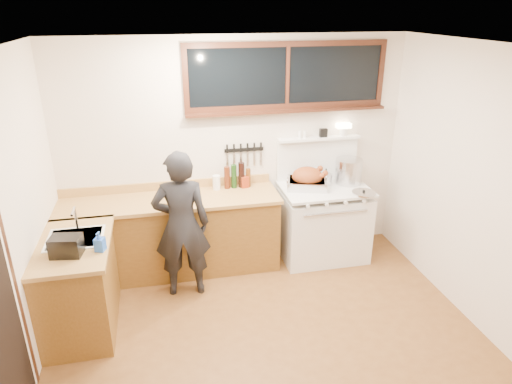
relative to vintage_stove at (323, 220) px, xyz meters
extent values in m
cube|color=brown|center=(-1.00, -1.41, -0.48)|extent=(4.00, 3.50, 0.02)
cube|color=silver|center=(-1.00, 0.36, 0.83)|extent=(4.00, 0.05, 2.60)
cube|color=silver|center=(-1.00, -3.19, 0.83)|extent=(4.00, 0.05, 2.60)
cube|color=silver|center=(-3.03, -1.41, 0.83)|extent=(0.05, 3.50, 2.60)
cube|color=silver|center=(1.02, -1.41, 0.83)|extent=(0.05, 3.50, 2.60)
cube|color=white|center=(-1.00, -1.41, 2.16)|extent=(4.00, 3.50, 0.05)
cube|color=brown|center=(-1.80, 0.04, -0.04)|extent=(2.40, 0.60, 0.86)
cube|color=#B58847|center=(-1.80, 0.03, 0.41)|extent=(2.44, 0.64, 0.04)
cube|color=#B58847|center=(-1.80, 0.32, 0.48)|extent=(2.40, 0.03, 0.10)
sphere|color=#B78C38|center=(-2.80, -0.24, 0.23)|extent=(0.03, 0.03, 0.03)
sphere|color=#B78C38|center=(-2.30, -0.24, 0.23)|extent=(0.03, 0.03, 0.03)
sphere|color=#B78C38|center=(-1.80, -0.24, 0.23)|extent=(0.03, 0.03, 0.03)
sphere|color=#B78C38|center=(-1.30, -0.24, 0.23)|extent=(0.03, 0.03, 0.03)
sphere|color=#B78C38|center=(-0.85, -0.24, 0.23)|extent=(0.03, 0.03, 0.03)
cube|color=brown|center=(-2.70, -0.79, -0.04)|extent=(0.60, 1.05, 0.86)
cube|color=#B58847|center=(-2.69, -0.79, 0.41)|extent=(0.64, 1.09, 0.04)
cube|color=white|center=(-2.68, -0.71, 0.37)|extent=(0.45, 0.40, 0.14)
cube|color=white|center=(-2.68, -0.71, 0.44)|extent=(0.50, 0.45, 0.01)
cylinder|color=silver|center=(-2.68, -0.53, 0.55)|extent=(0.02, 0.02, 0.24)
cylinder|color=silver|center=(-2.68, -0.61, 0.66)|extent=(0.02, 0.18, 0.02)
cube|color=white|center=(0.00, -0.01, -0.06)|extent=(1.00, 0.70, 0.82)
cube|color=white|center=(0.00, -0.01, 0.42)|extent=(1.02, 0.72, 0.03)
cube|color=white|center=(0.00, -0.35, 0.05)|extent=(0.88, 0.02, 0.46)
cylinder|color=silver|center=(0.00, -0.38, 0.27)|extent=(0.75, 0.02, 0.02)
cylinder|color=white|center=(-0.33, -0.37, 0.38)|extent=(0.04, 0.03, 0.04)
cylinder|color=white|center=(-0.11, -0.37, 0.38)|extent=(0.04, 0.03, 0.04)
cylinder|color=white|center=(0.11, -0.37, 0.38)|extent=(0.04, 0.03, 0.04)
cylinder|color=white|center=(0.33, -0.37, 0.38)|extent=(0.04, 0.03, 0.04)
cube|color=white|center=(0.00, 0.31, 0.68)|extent=(1.00, 0.05, 0.50)
cube|color=white|center=(0.00, 0.28, 0.95)|extent=(1.00, 0.12, 0.03)
cylinder|color=white|center=(0.30, 0.28, 1.01)|extent=(0.09, 0.09, 0.09)
cube|color=#FFE5B2|center=(0.30, 0.28, 1.09)|extent=(0.17, 0.09, 0.06)
cube|color=black|center=(0.05, 0.28, 1.01)|extent=(0.09, 0.05, 0.10)
cylinder|color=white|center=(-0.18, 0.28, 1.01)|extent=(0.04, 0.04, 0.09)
cylinder|color=white|center=(-0.24, 0.28, 1.01)|extent=(0.04, 0.04, 0.09)
cube|color=black|center=(-0.40, 0.32, 1.68)|extent=(2.20, 0.01, 0.62)
cube|color=black|center=(-0.40, 0.32, 2.02)|extent=(2.32, 0.04, 0.06)
cube|color=black|center=(-0.40, 0.32, 1.34)|extent=(2.32, 0.04, 0.06)
cube|color=black|center=(-1.53, 0.32, 1.68)|extent=(0.06, 0.04, 0.62)
cube|color=black|center=(0.73, 0.32, 1.68)|extent=(0.06, 0.04, 0.62)
cube|color=black|center=(-0.40, 0.32, 1.68)|extent=(0.04, 0.04, 0.62)
cube|color=black|center=(-0.40, 0.27, 1.30)|extent=(2.32, 0.13, 0.03)
cube|color=black|center=(-2.99, -1.48, 0.58)|extent=(0.01, 0.07, 2.10)
cube|color=black|center=(-0.90, 0.33, 0.85)|extent=(0.46, 0.02, 0.04)
cube|color=silver|center=(-1.10, 0.31, 0.74)|extent=(0.02, 0.00, 0.18)
cube|color=black|center=(-1.10, 0.31, 0.88)|extent=(0.02, 0.02, 0.10)
cube|color=silver|center=(-1.02, 0.31, 0.74)|extent=(0.02, 0.00, 0.18)
cube|color=black|center=(-1.02, 0.31, 0.88)|extent=(0.02, 0.02, 0.10)
cube|color=silver|center=(-0.94, 0.31, 0.74)|extent=(0.02, 0.00, 0.18)
cube|color=black|center=(-0.94, 0.31, 0.88)|extent=(0.02, 0.02, 0.10)
cube|color=silver|center=(-0.86, 0.31, 0.74)|extent=(0.03, 0.00, 0.18)
cube|color=black|center=(-0.86, 0.31, 0.88)|extent=(0.02, 0.02, 0.10)
cube|color=silver|center=(-0.78, 0.31, 0.74)|extent=(0.03, 0.00, 0.18)
cube|color=black|center=(-0.78, 0.31, 0.88)|extent=(0.02, 0.02, 0.10)
cube|color=silver|center=(-0.70, 0.31, 0.74)|extent=(0.03, 0.00, 0.18)
cube|color=black|center=(-0.70, 0.31, 0.88)|extent=(0.02, 0.02, 0.10)
imported|color=black|center=(-1.70, -0.43, 0.33)|extent=(0.60, 0.41, 1.59)
imported|color=blue|center=(-2.43, -0.99, 0.52)|extent=(0.10, 0.10, 0.18)
cube|color=black|center=(-2.70, -1.01, 0.52)|extent=(0.28, 0.21, 0.18)
cube|color=#B58847|center=(-1.72, -0.04, 0.44)|extent=(0.44, 0.39, 0.02)
ellipsoid|color=brown|center=(-1.72, -0.04, 0.51)|extent=(0.24, 0.21, 0.11)
sphere|color=brown|center=(-1.63, 0.01, 0.53)|extent=(0.04, 0.04, 0.04)
sphere|color=brown|center=(-1.63, -0.08, 0.53)|extent=(0.04, 0.04, 0.04)
cube|color=silver|center=(-0.21, 0.03, 0.48)|extent=(0.53, 0.46, 0.10)
cube|color=#3F3F42|center=(-0.21, 0.03, 0.52)|extent=(0.47, 0.40, 0.03)
torus|color=silver|center=(-0.45, 0.03, 0.53)|extent=(0.04, 0.10, 0.10)
torus|color=silver|center=(0.03, 0.03, 0.53)|extent=(0.04, 0.10, 0.10)
ellipsoid|color=brown|center=(-0.21, 0.03, 0.57)|extent=(0.42, 0.36, 0.23)
cylinder|color=brown|center=(-0.09, -0.05, 0.59)|extent=(0.14, 0.09, 0.10)
sphere|color=brown|center=(-0.03, -0.05, 0.63)|extent=(0.07, 0.07, 0.07)
cylinder|color=brown|center=(-0.09, 0.12, 0.59)|extent=(0.14, 0.09, 0.10)
sphere|color=brown|center=(-0.03, 0.12, 0.63)|extent=(0.07, 0.07, 0.07)
cylinder|color=silver|center=(0.32, 0.08, 0.58)|extent=(0.35, 0.35, 0.30)
cylinder|color=silver|center=(0.03, 0.09, 0.50)|extent=(0.23, 0.23, 0.13)
cylinder|color=black|center=(0.08, 0.20, 0.55)|extent=(0.09, 0.16, 0.02)
cylinder|color=silver|center=(0.36, -0.28, 0.44)|extent=(0.28, 0.28, 0.02)
sphere|color=black|center=(0.36, -0.28, 0.46)|extent=(0.03, 0.03, 0.03)
cube|color=maroon|center=(-0.92, 0.20, 0.50)|extent=(0.10, 0.08, 0.13)
cylinder|color=white|center=(-1.25, 0.21, 0.52)|extent=(0.12, 0.12, 0.17)
cylinder|color=black|center=(-1.12, 0.22, 0.56)|extent=(0.07, 0.07, 0.26)
cylinder|color=black|center=(-1.04, 0.22, 0.57)|extent=(0.06, 0.06, 0.28)
cylinder|color=black|center=(-0.95, 0.22, 0.58)|extent=(0.07, 0.07, 0.30)
cylinder|color=black|center=(-0.87, 0.22, 0.54)|extent=(0.06, 0.06, 0.22)
camera|label=1|loc=(-1.85, -4.67, 2.42)|focal=32.00mm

